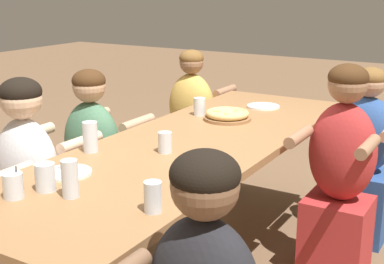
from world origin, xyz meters
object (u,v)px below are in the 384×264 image
diner_far_center (94,174)px  diner_near_right (363,164)px  drinking_glass_c (90,138)px  drinking_glass_e (201,166)px  cocktail_glass_blue (13,187)px  empty_plate_a (68,173)px  pizza_board_main (227,115)px  empty_plate_b (263,106)px  drinking_glass_d (45,179)px  drinking_glass_a (199,108)px  diner_near_midright (340,182)px  drinking_glass_f (153,199)px  diner_far_midleft (30,198)px  diner_far_right (192,131)px  drinking_glass_g (165,144)px  drinking_glass_b (70,180)px

diner_far_center → diner_near_right: (1.02, -1.29, -0.01)m
drinking_glass_c → drinking_glass_e: (-0.04, -0.63, -0.01)m
cocktail_glass_blue → empty_plate_a: bearing=1.8°
pizza_board_main → drinking_glass_e: 1.00m
empty_plate_b → drinking_glass_d: 1.78m
drinking_glass_a → drinking_glass_c: 0.91m
diner_near_midright → empty_plate_b: bearing=-34.1°
cocktail_glass_blue → drinking_glass_e: (0.54, -0.50, 0.01)m
diner_near_right → drinking_glass_f: bearing=80.0°
drinking_glass_a → diner_far_midleft: bearing=158.7°
empty_plate_a → drinking_glass_c: 0.32m
diner_far_right → diner_near_right: (-0.09, -1.29, -0.01)m
drinking_glass_g → diner_far_right: size_ratio=0.09×
drinking_glass_a → diner_far_midleft: 1.14m
drinking_glass_d → diner_near_midright: 1.58m
cocktail_glass_blue → diner_near_midright: (1.45, -0.84, -0.29)m
drinking_glass_b → diner_near_midright: 1.52m
diner_far_midleft → diner_far_center: bearing=90.0°
empty_plate_a → empty_plate_b: bearing=-7.3°
pizza_board_main → drinking_glass_e: bearing=-159.0°
drinking_glass_b → drinking_glass_d: drinking_glass_b is taller
cocktail_glass_blue → drinking_glass_a: (1.48, 0.05, 0.00)m
drinking_glass_g → cocktail_glass_blue: bearing=166.6°
drinking_glass_e → diner_near_midright: (0.91, -0.34, -0.30)m
empty_plate_b → drinking_glass_a: drinking_glass_a is taller
empty_plate_b → diner_near_right: bearing=-82.6°
diner_far_right → drinking_glass_b: bearing=-72.1°
pizza_board_main → drinking_glass_e: drinking_glass_e is taller
drinking_glass_d → empty_plate_a: bearing=17.7°
diner_near_midright → diner_near_right: (0.52, 0.00, -0.05)m
drinking_glass_a → drinking_glass_g: bearing=-162.3°
drinking_glass_g → diner_far_right: diner_far_right is taller
empty_plate_b → drinking_glass_d: (-1.77, 0.15, 0.04)m
empty_plate_b → drinking_glass_c: bearing=165.9°
drinking_glass_e → diner_near_midright: bearing=-20.4°
drinking_glass_b → drinking_glass_g: drinking_glass_b is taller
drinking_glass_b → diner_far_right: diner_far_right is taller
pizza_board_main → empty_plate_b: size_ratio=1.33×
diner_far_midleft → diner_near_right: diner_far_midleft is taller
drinking_glass_c → diner_far_midleft: size_ratio=0.13×
pizza_board_main → diner_near_midright: bearing=-91.9°
diner_near_midright → drinking_glass_b: bearing=63.6°
drinking_glass_e → drinking_glass_g: bearing=56.1°
drinking_glass_g → drinking_glass_e: bearing=-123.9°
pizza_board_main → diner_near_right: diner_near_right is taller
drinking_glass_d → diner_far_right: diner_far_right is taller
drinking_glass_e → drinking_glass_f: bearing=-177.0°
drinking_glass_b → drinking_glass_g: size_ratio=1.46×
pizza_board_main → diner_far_right: diner_far_right is taller
drinking_glass_a → diner_far_midleft: diner_far_midleft is taller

